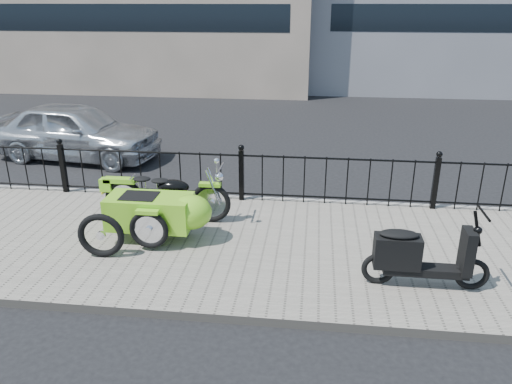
# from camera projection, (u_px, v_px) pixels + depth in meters

# --- Properties ---
(ground) EXTENTS (120.00, 120.00, 0.00)m
(ground) POSITION_uv_depth(u_px,v_px,m) (230.00, 235.00, 8.29)
(ground) COLOR black
(ground) RESTS_ON ground
(sidewalk) EXTENTS (30.00, 3.80, 0.12)m
(sidewalk) POSITION_uv_depth(u_px,v_px,m) (225.00, 246.00, 7.81)
(sidewalk) COLOR gray
(sidewalk) RESTS_ON ground
(curb) EXTENTS (30.00, 0.10, 0.12)m
(curb) POSITION_uv_depth(u_px,v_px,m) (243.00, 200.00, 9.60)
(curb) COLOR gray
(curb) RESTS_ON ground
(iron_fence) EXTENTS (14.11, 0.11, 1.08)m
(iron_fence) POSITION_uv_depth(u_px,v_px,m) (241.00, 176.00, 9.28)
(iron_fence) COLOR black
(iron_fence) RESTS_ON sidewalk
(motorcycle_sidecar) EXTENTS (2.28, 1.48, 0.98)m
(motorcycle_sidecar) POSITION_uv_depth(u_px,v_px,m) (164.00, 208.00, 7.84)
(motorcycle_sidecar) COLOR black
(motorcycle_sidecar) RESTS_ON sidewalk
(scooter) EXTENTS (1.64, 0.48, 1.11)m
(scooter) POSITION_uv_depth(u_px,v_px,m) (418.00, 257.00, 6.46)
(scooter) COLOR black
(scooter) RESTS_ON sidewalk
(spare_tire) EXTENTS (0.69, 0.15, 0.69)m
(spare_tire) POSITION_uv_depth(u_px,v_px,m) (101.00, 236.00, 7.23)
(spare_tire) COLOR black
(spare_tire) RESTS_ON sidewalk
(sedan_car) EXTENTS (4.22, 2.11, 1.38)m
(sedan_car) POSITION_uv_depth(u_px,v_px,m) (76.00, 131.00, 12.03)
(sedan_car) COLOR silver
(sedan_car) RESTS_ON ground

